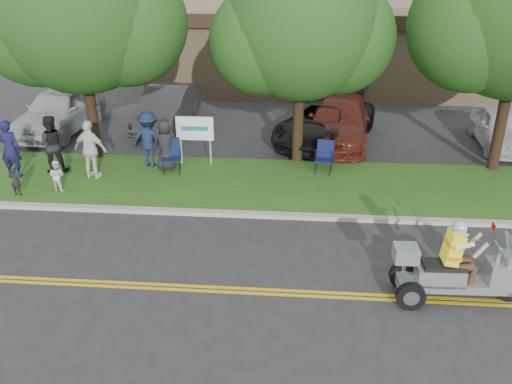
# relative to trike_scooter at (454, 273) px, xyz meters

# --- Properties ---
(ground) EXTENTS (120.00, 120.00, 0.00)m
(ground) POSITION_rel_trike_scooter_xyz_m (-3.87, 0.42, -0.66)
(ground) COLOR #28282B
(ground) RESTS_ON ground
(centerline_near) EXTENTS (60.00, 0.10, 0.01)m
(centerline_near) POSITION_rel_trike_scooter_xyz_m (-3.87, -0.16, -0.65)
(centerline_near) COLOR gold
(centerline_near) RESTS_ON ground
(centerline_far) EXTENTS (60.00, 0.10, 0.01)m
(centerline_far) POSITION_rel_trike_scooter_xyz_m (-3.87, -0.00, -0.65)
(centerline_far) COLOR gold
(centerline_far) RESTS_ON ground
(curb) EXTENTS (60.00, 0.25, 0.12)m
(curb) POSITION_rel_trike_scooter_xyz_m (-3.87, 3.47, -0.60)
(curb) COLOR #A8A89E
(curb) RESTS_ON ground
(grass_verge) EXTENTS (60.00, 4.00, 0.10)m
(grass_verge) POSITION_rel_trike_scooter_xyz_m (-3.87, 5.62, -0.60)
(grass_verge) COLOR #235115
(grass_verge) RESTS_ON ground
(commercial_building) EXTENTS (18.00, 8.20, 4.00)m
(commercial_building) POSITION_rel_trike_scooter_xyz_m (-1.87, 19.39, 1.35)
(commercial_building) COLOR #9E7F5B
(commercial_building) RESTS_ON ground
(tree_left) EXTENTS (6.62, 5.40, 7.78)m
(tree_left) POSITION_rel_trike_scooter_xyz_m (-10.31, 7.45, 4.19)
(tree_left) COLOR #332114
(tree_left) RESTS_ON ground
(tree_mid) EXTENTS (5.88, 4.80, 7.05)m
(tree_mid) POSITION_rel_trike_scooter_xyz_m (-3.32, 7.65, 3.78)
(tree_mid) COLOR #332114
(tree_mid) RESTS_ON ground
(business_sign) EXTENTS (1.25, 0.06, 1.75)m
(business_sign) POSITION_rel_trike_scooter_xyz_m (-6.77, 7.02, 0.60)
(business_sign) COLOR silver
(business_sign) RESTS_ON ground
(trike_scooter) EXTENTS (2.87, 0.97, 1.88)m
(trike_scooter) POSITION_rel_trike_scooter_xyz_m (0.00, 0.00, 0.00)
(trike_scooter) COLOR black
(trike_scooter) RESTS_ON ground
(lawn_chair_a) EXTENTS (0.63, 0.65, 1.03)m
(lawn_chair_a) POSITION_rel_trike_scooter_xyz_m (-2.47, 6.68, 0.03)
(lawn_chair_a) COLOR black
(lawn_chair_a) RESTS_ON grass_verge
(lawn_chair_b) EXTENTS (0.68, 0.70, 1.10)m
(lawn_chair_b) POSITION_rel_trike_scooter_xyz_m (-7.44, 6.29, 0.07)
(lawn_chair_b) COLOR black
(lawn_chair_b) RESTS_ON grass_verge
(spectator_adult_left) EXTENTS (0.70, 0.47, 1.88)m
(spectator_adult_left) POSITION_rel_trike_scooter_xyz_m (-12.37, 5.43, 0.39)
(spectator_adult_left) COLOR #15153B
(spectator_adult_left) RESTS_ON grass_verge
(spectator_adult_mid) EXTENTS (1.10, 0.98, 1.89)m
(spectator_adult_mid) POSITION_rel_trike_scooter_xyz_m (-11.26, 5.95, 0.39)
(spectator_adult_mid) COLOR black
(spectator_adult_mid) RESTS_ON grass_verge
(spectator_adult_right) EXTENTS (1.17, 0.68, 1.88)m
(spectator_adult_right) POSITION_rel_trike_scooter_xyz_m (-9.81, 5.57, 0.39)
(spectator_adult_right) COLOR white
(spectator_adult_right) RESTS_ON grass_verge
(spectator_chair_a) EXTENTS (1.26, 0.79, 1.88)m
(spectator_chair_a) POSITION_rel_trike_scooter_xyz_m (-8.26, 6.70, 0.39)
(spectator_chair_a) COLOR #172141
(spectator_chair_a) RESTS_ON grass_verge
(spectator_chair_b) EXTENTS (0.96, 0.78, 1.71)m
(spectator_chair_b) POSITION_rel_trike_scooter_xyz_m (-7.64, 6.42, 0.30)
(spectator_chair_b) COLOR black
(spectator_chair_b) RESTS_ON grass_verge
(child_left) EXTENTS (0.34, 0.24, 0.88)m
(child_left) POSITION_rel_trike_scooter_xyz_m (-11.61, 4.09, -0.11)
(child_left) COLOR black
(child_left) RESTS_ON grass_verge
(child_right) EXTENTS (0.54, 0.46, 0.96)m
(child_right) POSITION_rel_trike_scooter_xyz_m (-10.53, 4.52, -0.07)
(child_right) COLOR white
(child_right) RESTS_ON grass_verge
(parked_car_far_left) EXTENTS (2.45, 5.32, 1.76)m
(parked_car_far_left) POSITION_rel_trike_scooter_xyz_m (-12.87, 10.37, 0.23)
(parked_car_far_left) COLOR #A9ACB0
(parked_car_far_left) RESTS_ON ground
(parked_car_left) EXTENTS (1.97, 4.98, 1.61)m
(parked_car_left) POSITION_rel_trike_scooter_xyz_m (-8.75, 11.37, 0.15)
(parked_car_left) COLOR #2A2A2C
(parked_car_left) RESTS_ON ground
(parked_car_mid) EXTENTS (4.46, 5.95, 1.50)m
(parked_car_mid) POSITION_rel_trike_scooter_xyz_m (-2.37, 9.97, 0.09)
(parked_car_mid) COLOR black
(parked_car_mid) RESTS_ON ground
(parked_car_right) EXTENTS (2.92, 5.77, 1.61)m
(parked_car_right) POSITION_rel_trike_scooter_xyz_m (-1.82, 10.14, 0.15)
(parked_car_right) COLOR #561D14
(parked_car_right) RESTS_ON ground
(parked_car_far_right) EXTENTS (1.90, 4.26, 1.42)m
(parked_car_far_right) POSITION_rel_trike_scooter_xyz_m (4.13, 9.91, 0.05)
(parked_car_far_right) COLOR silver
(parked_car_far_right) RESTS_ON ground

